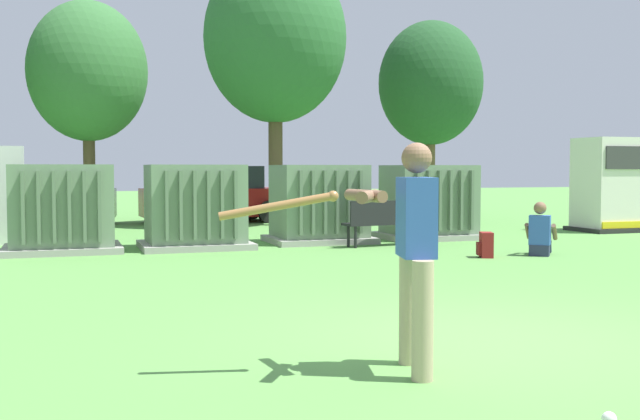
{
  "coord_description": "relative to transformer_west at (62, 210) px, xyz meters",
  "views": [
    {
      "loc": [
        -3.65,
        -5.96,
        1.54
      ],
      "look_at": [
        -0.46,
        3.5,
        1.0
      ],
      "focal_mm": 42.67,
      "sensor_mm": 36.0,
      "label": 1
    }
  ],
  "objects": [
    {
      "name": "parked_car_leftmost",
      "position": [
        -0.63,
        7.55,
        -0.04
      ],
      "size": [
        4.36,
        2.25,
        1.62
      ],
      "color": "black",
      "rests_on": "ground"
    },
    {
      "name": "parked_car_left_of_center",
      "position": [
        4.25,
        6.87,
        -0.04
      ],
      "size": [
        4.29,
        2.1,
        1.62
      ],
      "color": "maroon",
      "rests_on": "ground"
    },
    {
      "name": "tree_right",
      "position": [
        10.51,
        5.82,
        3.3
      ],
      "size": [
        3.12,
        3.12,
        5.96
      ],
      "color": "brown",
      "rests_on": "ground"
    },
    {
      "name": "transformer_west",
      "position": [
        0.0,
        0.0,
        0.0
      ],
      "size": [
        2.1,
        1.7,
        1.62
      ],
      "color": "#9E9B93",
      "rests_on": "ground"
    },
    {
      "name": "seated_spectator",
      "position": [
        8.08,
        -3.31,
        -0.41
      ],
      "size": [
        0.72,
        0.76,
        0.96
      ],
      "color": "#282D4C",
      "rests_on": "ground"
    },
    {
      "name": "transformer_mid_west",
      "position": [
        2.45,
        -0.11,
        0.0
      ],
      "size": [
        2.1,
        1.7,
        1.62
      ],
      "color": "#9E9B93",
      "rests_on": "ground"
    },
    {
      "name": "tree_center_right",
      "position": [
        5.53,
        5.23,
        4.27
      ],
      "size": [
        3.86,
        3.86,
        7.37
      ],
      "color": "brown",
      "rests_on": "ground"
    },
    {
      "name": "transformer_east",
      "position": [
        7.68,
        0.29,
        0.0
      ],
      "size": [
        2.1,
        1.7,
        1.62
      ],
      "color": "#9E9B93",
      "rests_on": "ground"
    },
    {
      "name": "ground_plane",
      "position": [
        3.69,
        -8.87,
        -0.79
      ],
      "size": [
        96.0,
        96.0,
        0.0
      ],
      "primitive_type": "plane",
      "color": "#5B9947"
    },
    {
      "name": "batter",
      "position": [
        2.49,
        -9.65,
        0.19
      ],
      "size": [
        1.61,
        0.76,
        1.74
      ],
      "color": "tan",
      "rests_on": "ground"
    },
    {
      "name": "sports_ball",
      "position": [
        3.11,
        -11.14,
        -0.74
      ],
      "size": [
        0.09,
        0.09,
        0.09
      ],
      "primitive_type": "sphere",
      "color": "white",
      "rests_on": "ground"
    },
    {
      "name": "transformer_mid_east",
      "position": [
        5.11,
        0.24,
        0.0
      ],
      "size": [
        2.1,
        1.7,
        1.62
      ],
      "color": "#9E9B93",
      "rests_on": "ground"
    },
    {
      "name": "generator_enclosure",
      "position": [
        12.78,
        0.63,
        0.35
      ],
      "size": [
        1.6,
        1.4,
        2.3
      ],
      "color": "#262626",
      "rests_on": "ground"
    },
    {
      "name": "park_bench",
      "position": [
        6.15,
        -0.94,
        -0.25
      ],
      "size": [
        1.84,
        0.67,
        0.92
      ],
      "color": "black",
      "rests_on": "ground"
    },
    {
      "name": "backpack",
      "position": [
        6.98,
        -3.29,
        -0.57
      ],
      "size": [
        0.34,
        0.37,
        0.44
      ],
      "color": "maroon",
      "rests_on": "ground"
    },
    {
      "name": "tree_center_left",
      "position": [
        0.7,
        6.58,
        3.35
      ],
      "size": [
        3.15,
        3.15,
        6.03
      ],
      "color": "brown",
      "rests_on": "ground"
    }
  ]
}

